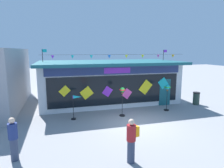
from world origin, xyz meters
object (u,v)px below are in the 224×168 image
kite_shop_building (108,81)px  person_mid_plaza (132,140)px  wind_spinner_left (122,95)px  wind_spinner_far_left (76,101)px  person_near_camera (13,139)px  trash_bin (196,98)px  wind_spinner_center_left (167,91)px

kite_shop_building → person_mid_plaza: kite_shop_building is taller
wind_spinner_left → wind_spinner_far_left: bearing=176.4°
person_near_camera → trash_bin: (11.87, 4.73, -0.37)m
person_near_camera → trash_bin: size_ratio=1.74×
wind_spinner_left → person_near_camera: wind_spinner_left is taller
wind_spinner_center_left → kite_shop_building: bearing=130.9°
wind_spinner_center_left → person_near_camera: wind_spinner_center_left is taller
kite_shop_building → trash_bin: (6.21, -2.97, -1.17)m
trash_bin → wind_spinner_left: bearing=-171.0°
kite_shop_building → wind_spinner_far_left: (-2.96, -3.80, -0.53)m
wind_spinner_left → trash_bin: (6.34, 1.01, -0.88)m
wind_spinner_left → kite_shop_building: bearing=88.1°
person_near_camera → trash_bin: person_near_camera is taller
person_near_camera → person_mid_plaza: same height
person_near_camera → person_mid_plaza: bearing=65.8°
kite_shop_building → wind_spinner_center_left: kite_shop_building is taller
wind_spinner_left → wind_spinner_center_left: (3.33, 0.27, -0.01)m
kite_shop_building → wind_spinner_left: (-0.13, -3.98, -0.29)m
wind_spinner_left → person_mid_plaza: size_ratio=1.10×
kite_shop_building → person_near_camera: (-5.66, -7.70, -0.80)m
kite_shop_building → wind_spinner_far_left: kite_shop_building is taller
wind_spinner_center_left → trash_bin: (3.01, 0.73, -0.87)m
kite_shop_building → wind_spinner_center_left: (3.20, -3.70, -0.30)m
person_near_camera → wind_spinner_far_left: bearing=138.6°
wind_spinner_left → person_mid_plaza: 5.24m
person_mid_plaza → trash_bin: size_ratio=1.74×
wind_spinner_left → trash_bin: bearing=9.0°
wind_spinner_center_left → person_near_camera: bearing=-155.7°
kite_shop_building → wind_spinner_far_left: 4.85m
person_mid_plaza → wind_spinner_center_left: bearing=122.7°
wind_spinner_far_left → trash_bin: bearing=5.2°
wind_spinner_center_left → trash_bin: bearing=13.7°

